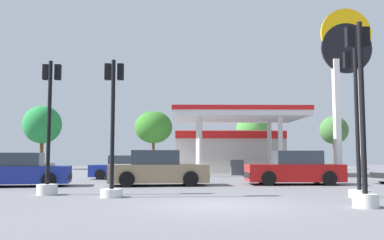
{
  "coord_description": "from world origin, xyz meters",
  "views": [
    {
      "loc": [
        -0.99,
        -11.95,
        1.4
      ],
      "look_at": [
        -0.41,
        17.15,
        3.89
      ],
      "focal_mm": 39.07,
      "sensor_mm": 36.0,
      "label": 1
    }
  ],
  "objects_px": {
    "tree_0": "(42,125)",
    "car_3": "(157,170)",
    "tree_3": "(334,130)",
    "car_5": "(21,171)",
    "traffic_signal_1": "(357,136)",
    "car_1": "(294,169)",
    "traffic_signal_0": "(112,146)",
    "car_2": "(125,168)",
    "tree_2": "(253,130)",
    "tree_1": "(154,127)",
    "station_pole_sign": "(347,69)",
    "traffic_signal_2": "(49,150)",
    "traffic_signal_3": "(363,140)",
    "car_4": "(13,167)"
  },
  "relations": [
    {
      "from": "tree_0",
      "to": "car_3",
      "type": "bearing_deg",
      "value": -60.6
    },
    {
      "from": "car_3",
      "to": "car_4",
      "type": "relative_size",
      "value": 1.07
    },
    {
      "from": "tree_0",
      "to": "tree_2",
      "type": "xyz_separation_m",
      "value": [
        21.92,
        -1.47,
        -0.57
      ]
    },
    {
      "from": "car_2",
      "to": "tree_2",
      "type": "height_order",
      "value": "tree_2"
    },
    {
      "from": "car_3",
      "to": "traffic_signal_3",
      "type": "bearing_deg",
      "value": -53.98
    },
    {
      "from": "car_4",
      "to": "tree_0",
      "type": "relative_size",
      "value": 0.67
    },
    {
      "from": "traffic_signal_0",
      "to": "tree_3",
      "type": "height_order",
      "value": "tree_3"
    },
    {
      "from": "car_1",
      "to": "tree_0",
      "type": "height_order",
      "value": "tree_0"
    },
    {
      "from": "traffic_signal_1",
      "to": "car_4",
      "type": "bearing_deg",
      "value": 145.63
    },
    {
      "from": "car_5",
      "to": "tree_3",
      "type": "relative_size",
      "value": 0.82
    },
    {
      "from": "tree_1",
      "to": "station_pole_sign",
      "type": "bearing_deg",
      "value": -42.05
    },
    {
      "from": "traffic_signal_2",
      "to": "tree_3",
      "type": "height_order",
      "value": "tree_3"
    },
    {
      "from": "car_4",
      "to": "traffic_signal_3",
      "type": "relative_size",
      "value": 0.87
    },
    {
      "from": "station_pole_sign",
      "to": "tree_3",
      "type": "xyz_separation_m",
      "value": [
        3.56,
        12.84,
        -3.71
      ]
    },
    {
      "from": "car_1",
      "to": "station_pole_sign",
      "type": "bearing_deg",
      "value": 55.31
    },
    {
      "from": "car_1",
      "to": "car_5",
      "type": "bearing_deg",
      "value": -175.52
    },
    {
      "from": "car_3",
      "to": "tree_0",
      "type": "height_order",
      "value": "tree_0"
    },
    {
      "from": "traffic_signal_3",
      "to": "tree_0",
      "type": "xyz_separation_m",
      "value": [
        -19.75,
        32.6,
        2.8
      ]
    },
    {
      "from": "car_1",
      "to": "traffic_signal_3",
      "type": "relative_size",
      "value": 0.9
    },
    {
      "from": "traffic_signal_1",
      "to": "tree_2",
      "type": "height_order",
      "value": "tree_2"
    },
    {
      "from": "car_5",
      "to": "tree_1",
      "type": "bearing_deg",
      "value": 79.95
    },
    {
      "from": "car_5",
      "to": "tree_2",
      "type": "relative_size",
      "value": 0.78
    },
    {
      "from": "car_1",
      "to": "tree_0",
      "type": "relative_size",
      "value": 0.69
    },
    {
      "from": "car_2",
      "to": "car_5",
      "type": "xyz_separation_m",
      "value": [
        -3.88,
        -5.95,
        0.05
      ]
    },
    {
      "from": "car_3",
      "to": "traffic_signal_0",
      "type": "bearing_deg",
      "value": -102.28
    },
    {
      "from": "tree_1",
      "to": "tree_0",
      "type": "bearing_deg",
      "value": 177.89
    },
    {
      "from": "traffic_signal_1",
      "to": "traffic_signal_2",
      "type": "height_order",
      "value": "traffic_signal_1"
    },
    {
      "from": "traffic_signal_2",
      "to": "car_4",
      "type": "bearing_deg",
      "value": 117.9
    },
    {
      "from": "car_2",
      "to": "car_3",
      "type": "xyz_separation_m",
      "value": [
        2.32,
        -5.52,
        0.11
      ]
    },
    {
      "from": "traffic_signal_3",
      "to": "traffic_signal_1",
      "type": "bearing_deg",
      "value": 69.97
    },
    {
      "from": "tree_3",
      "to": "car_5",
      "type": "bearing_deg",
      "value": -134.5
    },
    {
      "from": "car_2",
      "to": "car_4",
      "type": "relative_size",
      "value": 0.92
    },
    {
      "from": "tree_1",
      "to": "tree_2",
      "type": "xyz_separation_m",
      "value": [
        10.23,
        -1.04,
        -0.29
      ]
    },
    {
      "from": "car_4",
      "to": "tree_0",
      "type": "xyz_separation_m",
      "value": [
        -4.74,
        18.87,
        3.92
      ]
    },
    {
      "from": "station_pole_sign",
      "to": "tree_3",
      "type": "height_order",
      "value": "station_pole_sign"
    },
    {
      "from": "tree_0",
      "to": "traffic_signal_0",
      "type": "bearing_deg",
      "value": -67.27
    },
    {
      "from": "car_1",
      "to": "car_5",
      "type": "height_order",
      "value": "car_1"
    },
    {
      "from": "car_3",
      "to": "traffic_signal_1",
      "type": "bearing_deg",
      "value": -38.45
    },
    {
      "from": "car_2",
      "to": "tree_0",
      "type": "bearing_deg",
      "value": 121.22
    },
    {
      "from": "car_3",
      "to": "tree_3",
      "type": "height_order",
      "value": "tree_3"
    },
    {
      "from": "car_3",
      "to": "tree_0",
      "type": "bearing_deg",
      "value": 119.4
    },
    {
      "from": "station_pole_sign",
      "to": "traffic_signal_2",
      "type": "xyz_separation_m",
      "value": [
        -16.84,
        -14.68,
        -6.11
      ]
    },
    {
      "from": "traffic_signal_2",
      "to": "tree_0",
      "type": "bearing_deg",
      "value": 109.12
    },
    {
      "from": "traffic_signal_0",
      "to": "car_4",
      "type": "bearing_deg",
      "value": 125.51
    },
    {
      "from": "car_1",
      "to": "tree_3",
      "type": "relative_size",
      "value": 0.84
    },
    {
      "from": "traffic_signal_2",
      "to": "tree_0",
      "type": "distance_m",
      "value": 30.57
    },
    {
      "from": "car_2",
      "to": "traffic_signal_3",
      "type": "bearing_deg",
      "value": -58.8
    },
    {
      "from": "traffic_signal_1",
      "to": "station_pole_sign",
      "type": "bearing_deg",
      "value": 69.0
    },
    {
      "from": "traffic_signal_2",
      "to": "car_5",
      "type": "bearing_deg",
      "value": 121.48
    },
    {
      "from": "traffic_signal_1",
      "to": "traffic_signal_2",
      "type": "bearing_deg",
      "value": 174.25
    }
  ]
}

